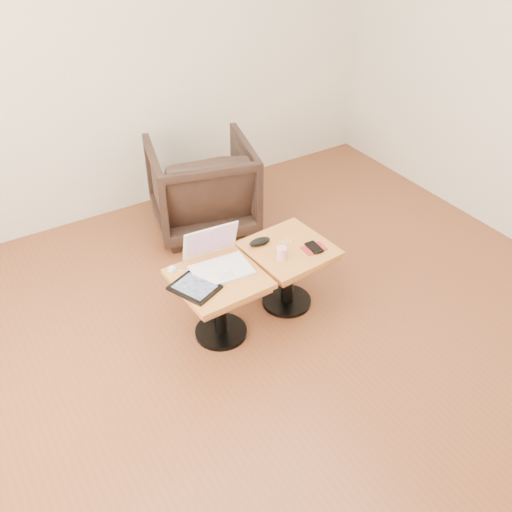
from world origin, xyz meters
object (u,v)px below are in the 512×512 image
armchair (202,186)px  striped_cup (281,253)px  side_table_right (288,262)px  laptop (218,261)px  side_table_left (219,291)px

armchair → striped_cup: bearing=101.0°
side_table_right → striped_cup: 0.21m
laptop → armchair: 1.21m
side_table_left → laptop: bearing=59.7°
striped_cup → laptop: bearing=160.6°
side_table_right → armchair: bearing=86.6°
striped_cup → armchair: (0.08, 1.25, -0.14)m
side_table_right → laptop: (-0.48, 0.05, 0.16)m
side_table_right → armchair: size_ratio=0.69×
side_table_left → side_table_right: bearing=0.8°
striped_cup → armchair: 1.26m
side_table_right → side_table_left: bearing=178.5°
laptop → armchair: armchair is taller
side_table_left → laptop: size_ratio=1.42×
side_table_left → armchair: size_ratio=0.67×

